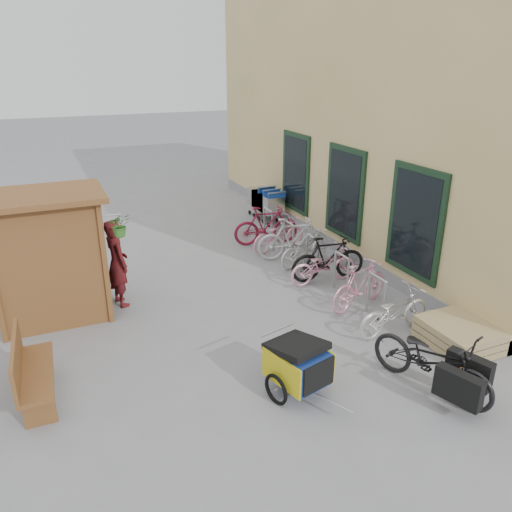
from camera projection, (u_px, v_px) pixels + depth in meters
name	position (u px, v px, depth m)	size (l,w,h in m)	color
ground	(264.00, 343.00, 8.63)	(80.00, 80.00, 0.00)	gray
building	(413.00, 102.00, 13.60)	(6.07, 13.00, 7.00)	#E1C181
kiosk	(42.00, 240.00, 8.94)	(2.49, 1.65, 2.40)	brown
bike_rack	(313.00, 251.00, 11.34)	(0.05, 5.35, 0.86)	#A5A8AD
pallet_stack	(459.00, 335.00, 8.48)	(1.00, 1.20, 0.40)	tan
bench	(29.00, 370.00, 7.02)	(0.50, 1.56, 0.98)	brown
shopping_carts	(265.00, 200.00, 15.07)	(0.58, 1.61, 1.04)	silver
child_trailer	(298.00, 363.00, 7.20)	(0.98, 1.54, 0.88)	navy
cargo_bike	(434.00, 361.00, 7.22)	(1.24, 2.03, 1.01)	black
person_kiosk	(117.00, 263.00, 9.70)	(0.64, 0.42, 1.76)	maroon
bike_0	(394.00, 311.00, 8.84)	(0.55, 1.57, 0.82)	silver
bike_1	(360.00, 285.00, 9.75)	(0.44, 1.57, 0.94)	#F7A0C0
bike_2	(323.00, 265.00, 10.83)	(0.55, 1.56, 0.82)	#F7A0C0
bike_3	(328.00, 258.00, 10.92)	(0.48, 1.70, 1.02)	black
bike_4	(305.00, 248.00, 11.83)	(0.55, 1.58, 0.83)	silver
bike_5	(293.00, 239.00, 12.07)	(0.50, 1.76, 1.06)	silver
bike_6	(279.00, 234.00, 12.70)	(0.56, 1.61, 0.84)	#F7A0C0
bike_7	(266.00, 226.00, 13.07)	(0.48, 1.72, 1.03)	maroon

